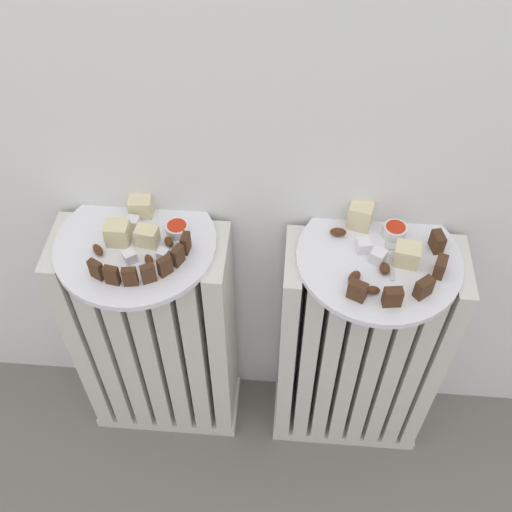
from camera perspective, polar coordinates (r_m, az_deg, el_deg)
The scene contains 36 objects.
radiator_left at distance 1.42m, azimuth -9.14°, elevation -7.64°, with size 0.35×0.15×0.63m.
radiator_right at distance 1.40m, azimuth 9.29°, elevation -8.86°, with size 0.35×0.15×0.63m.
plate_left at distance 1.16m, azimuth -11.07°, elevation 1.11°, with size 0.30×0.30×0.01m, color white.
plate_right at distance 1.14m, azimuth 11.29°, elevation -0.22°, with size 0.30×0.30×0.01m, color white.
dark_cake_slice_left_0 at distance 1.10m, azimuth -14.55°, elevation -1.23°, with size 0.03×0.01×0.04m, color #472B19.
dark_cake_slice_left_1 at distance 1.09m, azimuth -13.18°, elevation -1.75°, with size 0.03×0.01×0.04m, color #472B19.
dark_cake_slice_left_2 at distance 1.08m, azimuth -11.58°, elevation -1.89°, with size 0.03×0.01×0.04m, color #472B19.
dark_cake_slice_left_3 at distance 1.08m, azimuth -9.93°, elevation -1.60°, with size 0.03×0.01×0.04m, color #472B19.
dark_cake_slice_left_4 at distance 1.08m, azimuth -8.42°, elevation -0.93°, with size 0.03×0.01×0.04m, color #472B19.
dark_cake_slice_left_5 at distance 1.10m, azimuth -7.25°, elevation 0.04°, with size 0.03×0.01×0.04m, color #472B19.
dark_cake_slice_left_6 at distance 1.11m, azimuth -6.53°, elevation 1.18°, with size 0.03×0.01×0.04m, color #472B19.
marble_cake_slice_left_0 at distance 1.14m, azimuth -10.04°, elevation 1.81°, with size 0.04×0.03×0.04m, color beige.
marble_cake_slice_left_1 at distance 1.19m, azimuth -10.62°, elevation 4.51°, with size 0.04×0.03×0.04m, color beige.
marble_cake_slice_left_2 at distance 1.15m, azimuth -12.66°, elevation 2.08°, with size 0.04×0.04×0.04m, color beige.
turkish_delight_left_0 at distance 1.12m, azimuth -11.61°, elevation -0.05°, with size 0.02×0.02×0.02m, color white.
turkish_delight_left_1 at distance 1.12m, azimuth -8.60°, elevation 0.14°, with size 0.02×0.02×0.02m, color white.
turkish_delight_left_2 at distance 1.18m, azimuth -11.30°, elevation 3.02°, with size 0.02×0.02×0.02m, color white.
medjool_date_left_0 at distance 1.15m, azimuth -14.41°, elevation 0.55°, with size 0.03×0.01×0.02m, color #4C2814.
medjool_date_left_1 at distance 1.11m, azimuth -9.86°, elevation -0.39°, with size 0.03×0.01×0.02m, color #4C2814.
medjool_date_left_2 at distance 1.14m, azimuth -8.06°, elevation 1.32°, with size 0.02×0.01×0.02m, color #4C2814.
jam_bowl_left at distance 1.15m, azimuth -7.31°, elevation 2.55°, with size 0.04×0.04×0.02m.
dark_cake_slice_right_0 at distance 1.05m, azimuth 9.35°, elevation -3.18°, with size 0.03×0.02×0.04m, color #472B19.
dark_cake_slice_right_1 at distance 1.06m, azimuth 12.51°, elevation -3.73°, with size 0.03×0.02×0.04m, color #472B19.
dark_cake_slice_right_2 at distance 1.08m, azimuth 15.26°, elevation -2.86°, with size 0.03×0.02×0.04m, color #472B19.
dark_cake_slice_right_3 at distance 1.12m, azimuth 16.67°, elevation -0.96°, with size 0.03×0.02×0.04m, color #472B19.
dark_cake_slice_right_4 at distance 1.16m, azimuth 16.41°, elevation 1.28°, with size 0.03×0.02×0.04m, color #472B19.
marble_cake_slice_right_0 at distance 1.16m, azimuth 9.62°, elevation 3.67°, with size 0.04×0.03×0.05m, color beige.
marble_cake_slice_right_1 at distance 1.12m, azimuth 13.77°, elevation 0.12°, with size 0.04×0.04×0.04m, color beige.
turkish_delight_right_0 at distance 1.12m, azimuth 11.22°, elevation -0.02°, with size 0.03×0.03×0.03m, color white.
turkish_delight_right_1 at distance 1.13m, azimuth 9.90°, elevation 0.96°, with size 0.02×0.02×0.02m, color white.
medjool_date_right_0 at distance 1.11m, azimuth 11.81°, elevation -1.13°, with size 0.03×0.02×0.02m, color #4C2814.
medjool_date_right_1 at distance 1.09m, azimuth 9.08°, elevation -1.92°, with size 0.03×0.02×0.02m, color #4C2814.
medjool_date_right_2 at distance 1.07m, azimuth 10.69°, elevation -3.12°, with size 0.03×0.02×0.01m, color #4C2814.
medjool_date_right_3 at distance 1.15m, azimuth 7.60°, elevation 2.21°, with size 0.03×0.02×0.02m, color #4C2814.
jam_bowl_right at distance 1.16m, azimuth 12.72°, elevation 2.29°, with size 0.04×0.04×0.02m.
fork at distance 1.14m, azimuth 12.41°, elevation -0.06°, with size 0.02×0.09×0.00m.
Camera 1 is at (0.06, -0.46, 1.48)m, focal length 43.27 mm.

